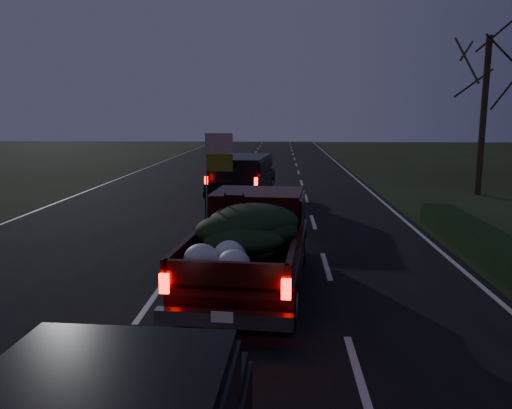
# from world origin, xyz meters

# --- Properties ---
(ground) EXTENTS (120.00, 120.00, 0.00)m
(ground) POSITION_xyz_m (0.00, 0.00, 0.00)
(ground) COLOR black
(ground) RESTS_ON ground
(road_asphalt) EXTENTS (14.00, 120.00, 0.02)m
(road_asphalt) POSITION_xyz_m (0.00, 0.00, 0.01)
(road_asphalt) COLOR black
(road_asphalt) RESTS_ON ground
(hedge_row) EXTENTS (1.00, 10.00, 0.60)m
(hedge_row) POSITION_xyz_m (7.80, 3.00, 0.30)
(hedge_row) COLOR black
(hedge_row) RESTS_ON ground
(bare_tree_far) EXTENTS (3.60, 3.60, 7.00)m
(bare_tree_far) POSITION_xyz_m (11.50, 14.00, 5.23)
(bare_tree_far) COLOR black
(bare_tree_far) RESTS_ON ground
(pickup_truck) EXTENTS (2.56, 5.64, 2.87)m
(pickup_truck) POSITION_xyz_m (1.90, 1.03, 1.08)
(pickup_truck) COLOR #320706
(pickup_truck) RESTS_ON ground
(lead_suv) EXTENTS (2.73, 5.43, 1.50)m
(lead_suv) POSITION_xyz_m (0.83, 12.34, 1.14)
(lead_suv) COLOR black
(lead_suv) RESTS_ON ground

